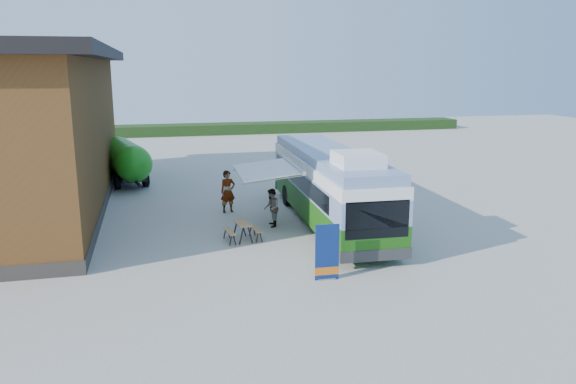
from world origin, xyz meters
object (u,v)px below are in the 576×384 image
object	(u,v)px
bus	(329,184)
banner	(327,257)
picnic_table	(242,227)
slurry_tanker	(126,159)
person_a	(228,192)
person_b	(271,208)

from	to	relation	value
bus	banner	world-z (taller)	bus
bus	banner	xyz separation A→B (m)	(-2.07, -6.31, -0.99)
picnic_table	slurry_tanker	world-z (taller)	slurry_tanker
banner	person_a	xyz separation A→B (m)	(-1.92, 9.19, 0.23)
picnic_table	person_b	bearing A→B (deg)	41.45
banner	person_b	bearing A→B (deg)	95.98
person_a	bus	bearing A→B (deg)	-48.40
banner	slurry_tanker	size ratio (longest dim) A/B	0.28
banner	slurry_tanker	xyz separation A→B (m)	(-6.75, 17.05, 0.69)
person_a	slurry_tanker	size ratio (longest dim) A/B	0.30
picnic_table	person_a	distance (m)	4.50
picnic_table	person_a	world-z (taller)	person_a
bus	banner	bearing A→B (deg)	-106.24
picnic_table	banner	bearing A→B (deg)	-73.71
banner	slurry_tanker	distance (m)	18.35
bus	picnic_table	size ratio (longest dim) A/B	8.52
bus	slurry_tanker	bearing A→B (deg)	131.33
person_a	person_b	xyz separation A→B (m)	(1.47, -2.83, -0.17)
slurry_tanker	picnic_table	bearing A→B (deg)	-82.12
slurry_tanker	bus	bearing A→B (deg)	-63.93
bus	person_b	xyz separation A→B (m)	(-2.52, 0.04, -0.93)
slurry_tanker	banner	bearing A→B (deg)	-81.74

